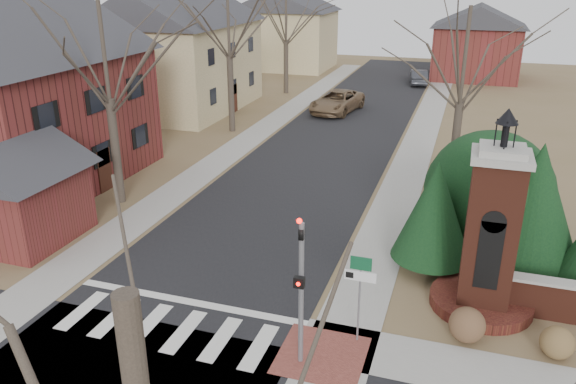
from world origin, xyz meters
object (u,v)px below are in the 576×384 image
at_px(brick_gate_monument, 489,246).
at_px(pickup_truck, 337,101).
at_px(sign_post, 360,282).
at_px(traffic_signal_pole, 301,280).
at_px(distant_car, 419,77).

relative_size(brick_gate_monument, pickup_truck, 1.12).
bearing_deg(brick_gate_monument, sign_post, -138.58).
bearing_deg(brick_gate_monument, traffic_signal_pole, -136.76).
xyz_separation_m(pickup_truck, distant_car, (4.72, 13.18, -0.11)).
relative_size(brick_gate_monument, distant_car, 1.53).
xyz_separation_m(sign_post, pickup_truck, (-7.19, 27.46, -1.14)).
height_order(traffic_signal_pole, distant_car, traffic_signal_pole).
distance_m(brick_gate_monument, distant_car, 38.11).
relative_size(sign_post, brick_gate_monument, 0.42).
height_order(brick_gate_monument, distant_car, brick_gate_monument).
distance_m(traffic_signal_pole, brick_gate_monument, 6.47).
xyz_separation_m(brick_gate_monument, distant_car, (-5.88, 37.63, -1.47)).
relative_size(traffic_signal_pole, pickup_truck, 0.78).
xyz_separation_m(sign_post, brick_gate_monument, (3.41, 3.01, 0.22)).
height_order(sign_post, distant_car, sign_post).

